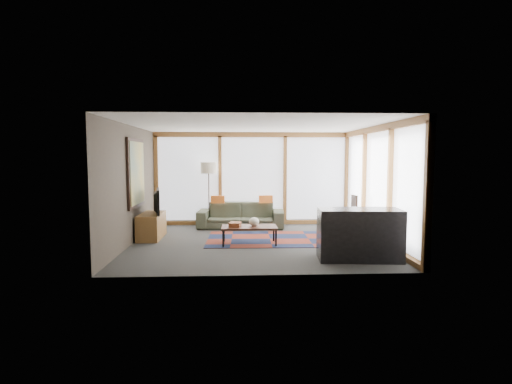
{
  "coord_description": "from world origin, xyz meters",
  "views": [
    {
      "loc": [
        -0.43,
        -8.8,
        1.91
      ],
      "look_at": [
        0.0,
        0.4,
        1.1
      ],
      "focal_mm": 28.0,
      "sensor_mm": 36.0,
      "label": 1
    }
  ],
  "objects_px": {
    "coffee_table": "(249,235)",
    "bookshelf": "(360,227)",
    "tv_console": "(152,226)",
    "floor_lamp": "(209,194)",
    "bar_counter": "(359,234)",
    "sofa": "(241,215)",
    "television": "(154,201)"
  },
  "relations": [
    {
      "from": "television",
      "to": "bar_counter",
      "type": "xyz_separation_m",
      "value": [
        4.22,
        -2.14,
        -0.4
      ]
    },
    {
      "from": "coffee_table",
      "to": "bookshelf",
      "type": "xyz_separation_m",
      "value": [
        2.61,
        0.48,
        0.08
      ]
    },
    {
      "from": "tv_console",
      "to": "bar_counter",
      "type": "relative_size",
      "value": 0.78
    },
    {
      "from": "floor_lamp",
      "to": "bar_counter",
      "type": "bearing_deg",
      "value": -51.38
    },
    {
      "from": "coffee_table",
      "to": "tv_console",
      "type": "relative_size",
      "value": 1.02
    },
    {
      "from": "coffee_table",
      "to": "bar_counter",
      "type": "height_order",
      "value": "bar_counter"
    },
    {
      "from": "tv_console",
      "to": "coffee_table",
      "type": "bearing_deg",
      "value": -18.93
    },
    {
      "from": "bookshelf",
      "to": "bar_counter",
      "type": "height_order",
      "value": "bar_counter"
    },
    {
      "from": "bookshelf",
      "to": "bar_counter",
      "type": "distance_m",
      "value": 1.98
    },
    {
      "from": "sofa",
      "to": "bookshelf",
      "type": "height_order",
      "value": "sofa"
    },
    {
      "from": "sofa",
      "to": "coffee_table",
      "type": "relative_size",
      "value": 1.92
    },
    {
      "from": "floor_lamp",
      "to": "coffee_table",
      "type": "xyz_separation_m",
      "value": [
        1.05,
        -2.42,
        -0.68
      ]
    },
    {
      "from": "sofa",
      "to": "floor_lamp",
      "type": "height_order",
      "value": "floor_lamp"
    },
    {
      "from": "sofa",
      "to": "television",
      "type": "height_order",
      "value": "television"
    },
    {
      "from": "bar_counter",
      "to": "bookshelf",
      "type": "bearing_deg",
      "value": 77.07
    },
    {
      "from": "tv_console",
      "to": "television",
      "type": "bearing_deg",
      "value": -26.85
    },
    {
      "from": "floor_lamp",
      "to": "tv_console",
      "type": "distance_m",
      "value": 2.14
    },
    {
      "from": "tv_console",
      "to": "bar_counter",
      "type": "xyz_separation_m",
      "value": [
        4.28,
        -2.18,
        0.18
      ]
    },
    {
      "from": "floor_lamp",
      "to": "coffee_table",
      "type": "height_order",
      "value": "floor_lamp"
    },
    {
      "from": "bookshelf",
      "to": "tv_console",
      "type": "relative_size",
      "value": 1.88
    },
    {
      "from": "sofa",
      "to": "tv_console",
      "type": "height_order",
      "value": "sofa"
    },
    {
      "from": "floor_lamp",
      "to": "bookshelf",
      "type": "distance_m",
      "value": 4.18
    },
    {
      "from": "sofa",
      "to": "coffee_table",
      "type": "height_order",
      "value": "sofa"
    },
    {
      "from": "tv_console",
      "to": "bar_counter",
      "type": "distance_m",
      "value": 4.81
    },
    {
      "from": "coffee_table",
      "to": "television",
      "type": "relative_size",
      "value": 1.2
    },
    {
      "from": "bookshelf",
      "to": "bar_counter",
      "type": "relative_size",
      "value": 1.47
    },
    {
      "from": "bar_counter",
      "to": "sofa",
      "type": "bearing_deg",
      "value": 126.53
    },
    {
      "from": "bookshelf",
      "to": "tv_console",
      "type": "bearing_deg",
      "value": 176.52
    },
    {
      "from": "sofa",
      "to": "bar_counter",
      "type": "relative_size",
      "value": 1.53
    },
    {
      "from": "floor_lamp",
      "to": "tv_console",
      "type": "bearing_deg",
      "value": -126.99
    },
    {
      "from": "sofa",
      "to": "bar_counter",
      "type": "bearing_deg",
      "value": -54.27
    },
    {
      "from": "bookshelf",
      "to": "tv_console",
      "type": "height_order",
      "value": "tv_console"
    }
  ]
}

